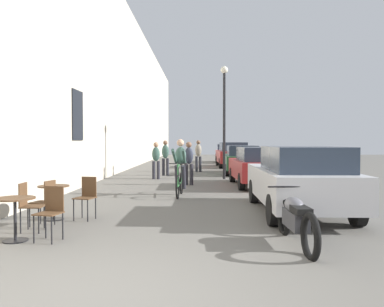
% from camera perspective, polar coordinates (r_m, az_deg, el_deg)
% --- Properties ---
extents(ground_plane, '(88.00, 88.00, 0.00)m').
position_cam_1_polar(ground_plane, '(4.42, -12.63, -20.10)').
color(ground_plane, '#5B5954').
extents(building_facade_left, '(0.54, 68.00, 9.60)m').
position_cam_1_polar(building_facade_left, '(18.79, -12.81, 11.42)').
color(building_facade_left, '#B7AD99').
rests_on(building_facade_left, ground_plane).
extents(cafe_table_near, '(0.64, 0.64, 0.72)m').
position_cam_1_polar(cafe_table_near, '(7.08, -24.53, -7.51)').
color(cafe_table_near, black).
rests_on(cafe_table_near, ground_plane).
extents(cafe_chair_near_toward_street, '(0.45, 0.45, 0.89)m').
position_cam_1_polar(cafe_chair_near_toward_street, '(6.92, -19.98, -7.70)').
color(cafe_chair_near_toward_street, black).
rests_on(cafe_chair_near_toward_street, ground_plane).
extents(cafe_chair_near_toward_wall, '(0.39, 0.39, 0.89)m').
position_cam_1_polar(cafe_chair_near_toward_wall, '(7.72, -22.83, -6.75)').
color(cafe_chair_near_toward_wall, black).
rests_on(cafe_chair_near_toward_wall, ground_plane).
extents(cafe_table_mid, '(0.64, 0.64, 0.72)m').
position_cam_1_polar(cafe_table_mid, '(8.68, -19.63, -5.75)').
color(cafe_table_mid, black).
rests_on(cafe_table_mid, ground_plane).
extents(cafe_chair_mid_toward_street, '(0.46, 0.46, 0.89)m').
position_cam_1_polar(cafe_chair_mid_toward_street, '(8.53, -15.21, -5.86)').
color(cafe_chair_mid_toward_street, black).
rests_on(cafe_chair_mid_toward_street, ground_plane).
extents(cafe_chair_mid_toward_wall, '(0.46, 0.46, 0.89)m').
position_cam_1_polar(cafe_chair_mid_toward_wall, '(8.08, -20.70, -6.35)').
color(cafe_chair_mid_toward_wall, black).
rests_on(cafe_chair_mid_toward_wall, ground_plane).
extents(cyclist_on_bicycle, '(0.52, 1.76, 1.74)m').
position_cam_1_polar(cyclist_on_bicycle, '(11.82, -1.76, -2.25)').
color(cyclist_on_bicycle, black).
rests_on(cyclist_on_bicycle, ground_plane).
extents(pedestrian_near, '(0.36, 0.27, 1.63)m').
position_cam_1_polar(pedestrian_near, '(14.62, -0.48, -1.06)').
color(pedestrian_near, '#26262D').
rests_on(pedestrian_near, ground_plane).
extents(pedestrian_mid, '(0.37, 0.29, 1.61)m').
position_cam_1_polar(pedestrian_mid, '(16.92, -5.30, -0.71)').
color(pedestrian_mid, '#26262D').
rests_on(pedestrian_mid, ground_plane).
extents(pedestrian_far, '(0.35, 0.25, 1.69)m').
position_cam_1_polar(pedestrian_far, '(18.65, -3.92, -0.33)').
color(pedestrian_far, '#26262D').
rests_on(pedestrian_far, ground_plane).
extents(pedestrian_furthest, '(0.37, 0.28, 1.70)m').
position_cam_1_polar(pedestrian_furthest, '(20.85, 0.94, -0.08)').
color(pedestrian_furthest, '#26262D').
rests_on(pedestrian_furthest, ground_plane).
extents(street_lamp, '(0.32, 0.32, 4.90)m').
position_cam_1_polar(street_lamp, '(17.04, 4.75, 6.72)').
color(street_lamp, black).
rests_on(street_lamp, ground_plane).
extents(parked_car_nearest, '(1.85, 4.32, 1.53)m').
position_cam_1_polar(parked_car_nearest, '(9.15, 15.41, -3.61)').
color(parked_car_nearest, '#B7B7BC').
rests_on(parked_car_nearest, ground_plane).
extents(parked_car_second, '(1.81, 4.09, 1.44)m').
position_cam_1_polar(parked_car_second, '(14.44, 9.61, -1.80)').
color(parked_car_second, maroon).
rests_on(parked_car_second, ground_plane).
extents(parked_car_third, '(1.76, 4.05, 1.43)m').
position_cam_1_polar(parked_car_third, '(19.67, 7.25, -0.84)').
color(parked_car_third, '#23512D').
rests_on(parked_car_third, ground_plane).
extents(parked_car_fourth, '(1.95, 4.47, 1.58)m').
position_cam_1_polar(parked_car_fourth, '(24.93, 5.92, -0.10)').
color(parked_car_fourth, maroon).
rests_on(parked_car_fourth, ground_plane).
extents(parked_car_fifth, '(1.81, 4.06, 1.43)m').
position_cam_1_polar(parked_car_fifth, '(30.23, 5.07, 0.08)').
color(parked_car_fifth, '#B7B7BC').
rests_on(parked_car_fifth, ground_plane).
extents(parked_motorcycle, '(0.62, 2.15, 0.92)m').
position_cam_1_polar(parked_motorcycle, '(6.47, 15.00, -9.32)').
color(parked_motorcycle, black).
rests_on(parked_motorcycle, ground_plane).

